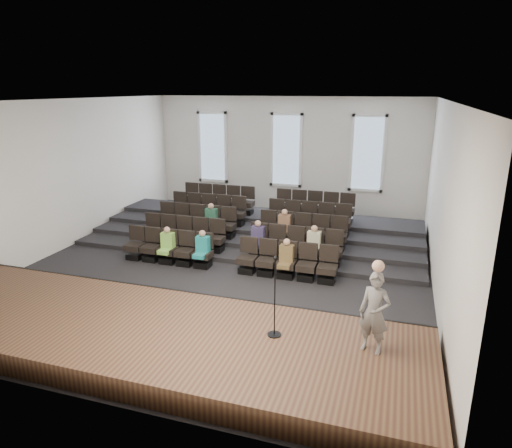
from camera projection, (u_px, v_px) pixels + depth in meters
The scene contains 14 objects.
ground at pixel (232, 263), 14.50m from camera, with size 14.00×14.00×0.00m, color black.
ceiling at pixel (229, 100), 13.06m from camera, with size 12.00×14.00×0.02m, color white.
wall_back at pixel (286, 155), 20.19m from camera, with size 12.00×0.04×5.00m, color white.
wall_front at pixel (77, 271), 7.37m from camera, with size 12.00×0.04×5.00m, color white.
wall_left at pixel (65, 175), 15.53m from camera, with size 0.04×14.00×5.00m, color white.
wall_right at pixel (444, 200), 12.03m from camera, with size 0.04×14.00×5.00m, color white.
stage at pixel (148, 336), 9.77m from camera, with size 11.80×3.60×0.50m, color #4E3721.
stage_lip at pixel (185, 300), 11.39m from camera, with size 11.80×0.06×0.52m, color black.
risers at pixel (261, 229), 17.34m from camera, with size 11.80×4.80×0.60m.
seating_rows at pixel (247, 229), 15.71m from camera, with size 6.80×4.70×1.67m.
windows at pixel (286, 150), 20.07m from camera, with size 8.44×0.10×3.24m.
audience at pixel (245, 237), 14.44m from camera, with size 4.85×2.64×1.10m.
speaker at pixel (374, 313), 8.53m from camera, with size 0.59×0.38×1.61m, color #64615F.
mic_stand at pixel (275, 312), 9.17m from camera, with size 0.29×0.29×1.72m.
Camera 1 is at (4.84, -12.66, 5.35)m, focal length 32.00 mm.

